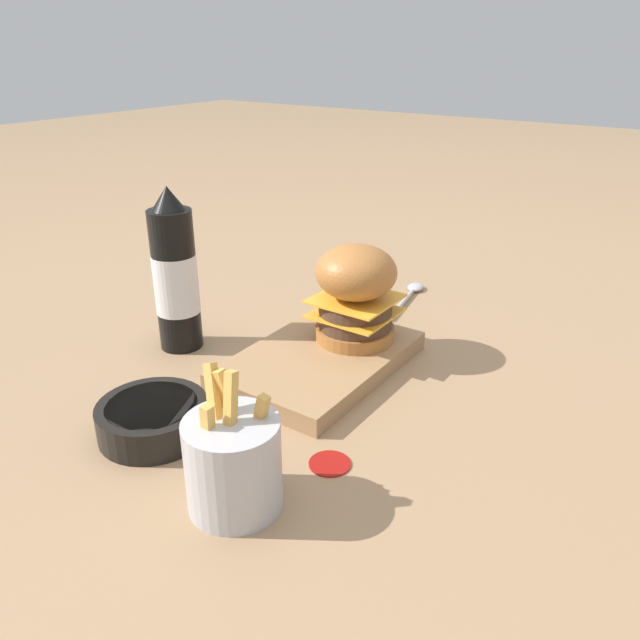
% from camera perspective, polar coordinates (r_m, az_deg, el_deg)
% --- Properties ---
extents(ground_plane, '(6.00, 6.00, 0.00)m').
position_cam_1_polar(ground_plane, '(0.86, 2.95, -5.77)').
color(ground_plane, '#9E7A56').
extents(serving_board, '(0.29, 0.19, 0.03)m').
position_cam_1_polar(serving_board, '(0.89, 0.00, -3.72)').
color(serving_board, '#A37A51').
rests_on(serving_board, ground_plane).
extents(burger, '(0.12, 0.12, 0.14)m').
position_cam_1_polar(burger, '(0.89, 3.29, 2.52)').
color(burger, '#AD6B33').
rests_on(burger, serving_board).
extents(ketchup_bottle, '(0.07, 0.07, 0.25)m').
position_cam_1_polar(ketchup_bottle, '(0.94, -13.08, 3.86)').
color(ketchup_bottle, black).
rests_on(ketchup_bottle, ground_plane).
extents(fries_basket, '(0.10, 0.10, 0.15)m').
position_cam_1_polar(fries_basket, '(0.64, -7.95, -12.76)').
color(fries_basket, '#B7B7BC').
rests_on(fries_basket, ground_plane).
extents(side_bowl, '(0.13, 0.13, 0.04)m').
position_cam_1_polar(side_bowl, '(0.77, -15.02, -8.63)').
color(side_bowl, black).
rests_on(side_bowl, ground_plane).
extents(spoon, '(0.18, 0.05, 0.01)m').
position_cam_1_polar(spoon, '(1.16, 8.33, 2.50)').
color(spoon, '#B2B2B7').
rests_on(spoon, ground_plane).
extents(ketchup_puddle, '(0.05, 0.05, 0.00)m').
position_cam_1_polar(ketchup_puddle, '(0.71, 0.90, -12.94)').
color(ketchup_puddle, '#9E140F').
rests_on(ketchup_puddle, ground_plane).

